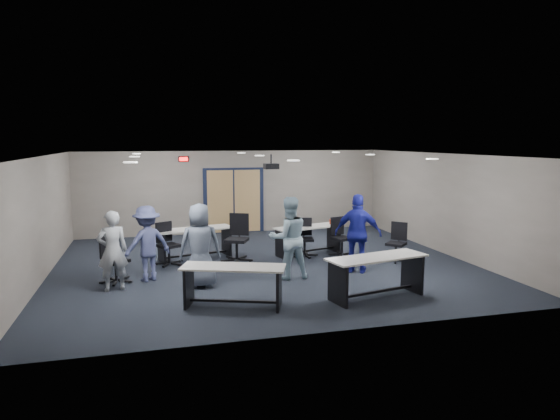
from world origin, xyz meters
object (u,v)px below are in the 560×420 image
object	(u,v)px
chair_back_b	(237,238)
chair_loose_right	(396,242)
table_front_right	(377,270)
person_gray	(113,251)
person_back	(147,244)
table_back_right	(308,235)
chair_loose_left	(115,259)
chair_back_a	(169,244)
chair_back_d	(342,237)
person_plaid	(200,245)
person_navy	(358,234)
person_lightblue	(289,238)
chair_back_c	(305,238)
table_front_left	(233,279)
table_back_left	(195,238)

from	to	relation	value
chair_back_b	chair_loose_right	size ratio (longest dim) A/B	1.22
table_front_right	person_gray	size ratio (longest dim) A/B	1.28
table_front_right	person_back	xyz separation A→B (m)	(-4.32, 2.37, 0.27)
table_back_right	chair_loose_left	bearing A→B (deg)	-178.53
table_back_right	chair_loose_right	xyz separation A→B (m)	(1.91, -1.29, -0.04)
table_back_right	chair_back_a	world-z (taller)	table_back_right
chair_back_d	person_gray	size ratio (longest dim) A/B	0.62
person_plaid	person_navy	xyz separation A→B (m)	(3.65, 0.24, 0.03)
person_navy	person_back	world-z (taller)	person_navy
chair_back_d	person_lightblue	bearing A→B (deg)	-156.41
table_front_right	person_back	size ratio (longest dim) A/B	1.28
chair_back_c	chair_loose_left	world-z (taller)	chair_loose_left
chair_back_a	table_back_right	bearing A→B (deg)	-25.38
chair_back_d	person_back	world-z (taller)	person_back
table_front_left	table_back_right	world-z (taller)	table_back_right
table_front_right	table_back_right	xyz separation A→B (m)	(-0.14, 3.85, -0.03)
person_gray	person_plaid	xyz separation A→B (m)	(1.75, -0.21, 0.06)
table_back_left	person_plaid	distance (m)	2.58
chair_back_d	chair_loose_left	distance (m)	5.77
chair_back_c	person_lightblue	bearing A→B (deg)	-105.97
person_plaid	table_back_right	bearing A→B (deg)	-141.39
table_front_right	chair_back_d	distance (m)	3.54
person_back	table_back_left	bearing A→B (deg)	-147.88
chair_back_c	person_gray	xyz separation A→B (m)	(-4.68, -1.85, 0.33)
chair_loose_right	person_back	xyz separation A→B (m)	(-6.08, -0.18, 0.33)
person_gray	chair_back_a	bearing A→B (deg)	-134.13
person_gray	person_navy	size ratio (longest dim) A/B	0.90
chair_back_d	person_back	size ratio (longest dim) A/B	0.62
chair_loose_left	person_plaid	distance (m)	1.94
table_front_left	person_lightblue	distance (m)	2.22
person_lightblue	person_back	world-z (taller)	person_lightblue
chair_loose_right	table_front_left	bearing A→B (deg)	-105.57
table_front_right	table_back_left	distance (m)	5.20
person_plaid	person_back	world-z (taller)	person_plaid
chair_back_a	chair_loose_right	size ratio (longest dim) A/B	1.07
table_front_right	person_plaid	size ratio (longest dim) A/B	1.20
chair_back_a	table_front_left	bearing A→B (deg)	-101.87
chair_loose_right	person_back	world-z (taller)	person_back
table_front_left	chair_back_b	bearing A→B (deg)	99.25
table_front_left	chair_loose_right	distance (m)	5.14
person_plaid	chair_loose_left	bearing A→B (deg)	-21.56
person_gray	person_plaid	bearing A→B (deg)	161.47
table_front_right	chair_loose_left	xyz separation A→B (m)	(-4.98, 2.38, -0.05)
chair_back_d	chair_loose_right	size ratio (longest dim) A/B	1.04
person_plaid	person_lightblue	size ratio (longest dim) A/B	0.97
chair_loose_left	person_navy	world-z (taller)	person_navy
person_lightblue	person_navy	distance (m)	1.69
table_front_left	person_back	bearing A→B (deg)	144.94
table_back_left	chair_back_a	xyz separation A→B (m)	(-0.68, -0.48, -0.02)
chair_loose_left	table_front_right	bearing A→B (deg)	-73.12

